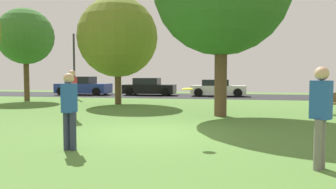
{
  "coord_description": "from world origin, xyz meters",
  "views": [
    {
      "loc": [
        2.16,
        -9.06,
        1.65
      ],
      "look_at": [
        0.0,
        2.38,
        0.94
      ],
      "focal_mm": 34.79,
      "sensor_mm": 36.0,
      "label": 1
    }
  ],
  "objects": [
    {
      "name": "oak_tree_center",
      "position": [
        -10.51,
        9.58,
        4.05
      ],
      "size": [
        3.51,
        3.51,
        5.82
      ],
      "color": "brown",
      "rests_on": "ground_plane"
    },
    {
      "name": "person_catcher",
      "position": [
        -3.42,
        1.83,
        1.02
      ],
      "size": [
        0.39,
        0.36,
        1.81
      ],
      "rotation": [
        0.0,
        0.0,
        -0.6
      ],
      "color": "gray",
      "rests_on": "ground_plane"
    },
    {
      "name": "park_bench",
      "position": [
        6.41,
        5.46,
        0.46
      ],
      "size": [
        1.6,
        0.45,
        0.9
      ],
      "rotation": [
        0.0,
        0.0,
        3.14
      ],
      "color": "brown",
      "rests_on": "ground_plane"
    },
    {
      "name": "oak_tree_right",
      "position": [
        -3.94,
        8.24,
        3.72
      ],
      "size": [
        4.42,
        4.42,
        5.94
      ],
      "color": "brown",
      "rests_on": "ground_plane"
    },
    {
      "name": "street_lamp_post",
      "position": [
        -8.56,
        12.2,
        2.25
      ],
      "size": [
        0.14,
        0.14,
        4.5
      ],
      "primitive_type": "cylinder",
      "color": "#2D2D33",
      "rests_on": "ground_plane"
    },
    {
      "name": "parked_car_black",
      "position": [
        -4.17,
        16.25,
        0.63
      ],
      "size": [
        4.09,
        2.0,
        1.38
      ],
      "color": "black",
      "rests_on": "ground_plane"
    },
    {
      "name": "ground_plane",
      "position": [
        0.0,
        0.0,
        0.0
      ],
      "size": [
        44.0,
        44.0,
        0.0
      ],
      "primitive_type": "plane",
      "color": "#547F38"
    },
    {
      "name": "road_strip",
      "position": [
        0.0,
        16.0,
        0.0
      ],
      "size": [
        44.0,
        6.4,
        0.01
      ],
      "primitive_type": "cube",
      "color": "#28282B",
      "rests_on": "ground_plane"
    },
    {
      "name": "person_thrower",
      "position": [
        3.72,
        -3.08,
        1.0
      ],
      "size": [
        0.39,
        0.36,
        1.79
      ],
      "rotation": [
        0.0,
        0.0,
        2.54
      ],
      "color": "slate",
      "rests_on": "ground_plane"
    },
    {
      "name": "person_bystander",
      "position": [
        -1.26,
        -2.54,
        0.93
      ],
      "size": [
        0.3,
        0.33,
        1.69
      ],
      "rotation": [
        0.0,
        0.0,
        1.5
      ],
      "color": "#2D334C",
      "rests_on": "ground_plane"
    },
    {
      "name": "parked_car_white",
      "position": [
        1.29,
        16.13,
        0.59
      ],
      "size": [
        4.12,
        2.01,
        1.27
      ],
      "color": "white",
      "rests_on": "ground_plane"
    },
    {
      "name": "parked_car_blue",
      "position": [
        -9.63,
        15.81,
        0.68
      ],
      "size": [
        4.31,
        2.1,
        1.49
      ],
      "color": "#233893",
      "rests_on": "ground_plane"
    },
    {
      "name": "frisbee_disc",
      "position": [
        1.18,
        -1.33,
        1.31
      ],
      "size": [
        0.36,
        0.36,
        0.05
      ],
      "color": "yellow"
    }
  ]
}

